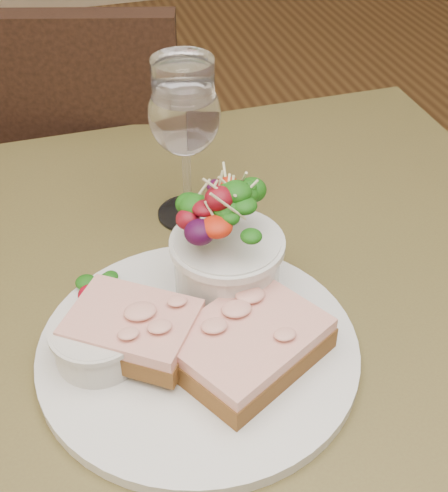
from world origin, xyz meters
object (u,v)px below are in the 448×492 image
object	(u,v)px
chair_far	(88,279)
ramekin	(97,340)
salad_bowl	(227,241)
sandwich_front	(249,344)
wine_glass	(185,119)
sandwich_back	(132,328)
cafe_table	(222,388)
dinner_plate	(198,350)

from	to	relation	value
chair_far	ramekin	distance (m)	0.81
chair_far	salad_bowl	xyz separation A→B (m)	(0.11, -0.60, 0.53)
sandwich_front	wine_glass	distance (m)	0.25
salad_bowl	sandwich_back	bearing A→B (deg)	-154.10
cafe_table	salad_bowl	xyz separation A→B (m)	(0.01, 0.03, 0.17)
chair_far	dinner_plate	distance (m)	0.81
chair_far	salad_bowl	size ratio (longest dim) A/B	7.09
ramekin	wine_glass	xyz separation A→B (m)	(0.13, 0.20, 0.09)
salad_bowl	wine_glass	world-z (taller)	wine_glass
cafe_table	wine_glass	world-z (taller)	wine_glass
sandwich_front	ramekin	bearing A→B (deg)	133.93
sandwich_front	wine_glass	xyz separation A→B (m)	(0.01, 0.24, 0.09)
sandwich_front	chair_far	bearing A→B (deg)	69.84
sandwich_front	ramekin	distance (m)	0.13
chair_far	wine_glass	size ratio (longest dim) A/B	5.14
chair_far	sandwich_back	xyz separation A→B (m)	(0.01, -0.64, 0.49)
wine_glass	cafe_table	bearing A→B (deg)	-93.88
wine_glass	dinner_plate	bearing A→B (deg)	-102.10
dinner_plate	ramekin	size ratio (longest dim) A/B	3.81
cafe_table	ramekin	distance (m)	0.18
sandwich_front	wine_glass	world-z (taller)	wine_glass
sandwich_back	wine_glass	bearing A→B (deg)	98.63
dinner_plate	salad_bowl	bearing A→B (deg)	53.90
cafe_table	chair_far	distance (m)	0.72
ramekin	sandwich_front	bearing A→B (deg)	-17.42
ramekin	wine_glass	size ratio (longest dim) A/B	0.43
salad_bowl	dinner_plate	bearing A→B (deg)	-126.10
chair_far	salad_bowl	distance (m)	0.80
cafe_table	salad_bowl	world-z (taller)	salad_bowl
cafe_table	sandwich_front	xyz separation A→B (m)	(0.01, -0.06, 0.13)
dinner_plate	ramekin	xyz separation A→B (m)	(-0.09, 0.01, 0.03)
dinner_plate	wine_glass	size ratio (longest dim) A/B	1.65
sandwich_back	salad_bowl	bearing A→B (deg)	61.71
wine_glass	chair_far	bearing A→B (deg)	103.58
wine_glass	sandwich_front	bearing A→B (deg)	-91.56
chair_far	sandwich_front	world-z (taller)	chair_far
ramekin	wine_glass	distance (m)	0.25
sandwich_back	salad_bowl	distance (m)	0.12
sandwich_back	ramekin	xyz separation A→B (m)	(-0.03, -0.00, -0.00)
cafe_table	dinner_plate	xyz separation A→B (m)	(-0.03, -0.04, 0.11)
cafe_table	sandwich_front	size ratio (longest dim) A/B	5.04
sandwich_back	wine_glass	distance (m)	0.24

